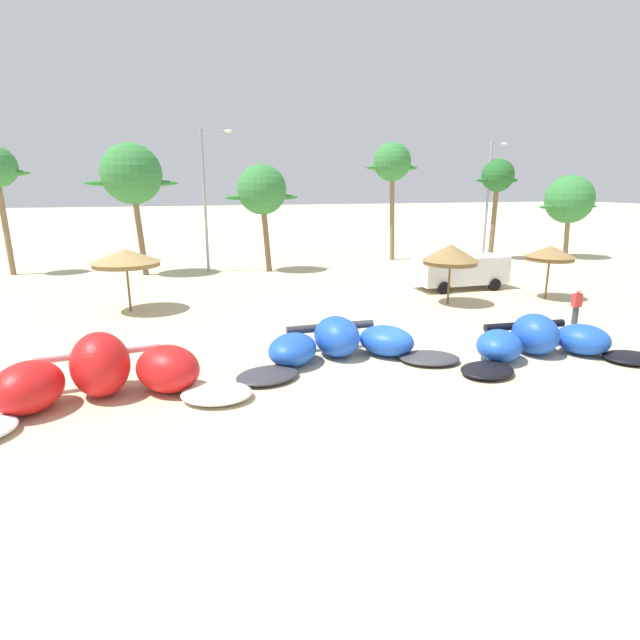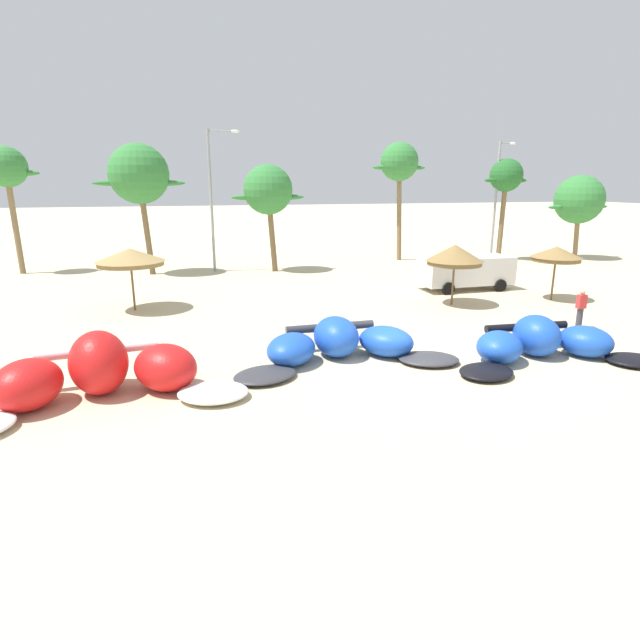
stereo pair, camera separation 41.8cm
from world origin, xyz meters
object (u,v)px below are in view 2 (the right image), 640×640
object	(u,v)px
person_near_kites	(581,309)
palm_left_of_gap	(268,191)
beach_umbrella_near_van	(130,257)
palm_right_of_gap	(579,200)
kite_left_of_center	(543,343)
palm_center_left	(399,164)
beach_umbrella_near_palms	(556,254)
kite_left	(340,344)
beach_umbrella_middle	(455,255)
parked_van	(464,270)
lamppost_west	(214,193)
palm_leftmost	(6,170)
kite_far_left	(99,375)
palm_center_right	(506,178)
lamppost_west_center	(497,196)
palm_left	(139,175)

from	to	relation	value
person_near_kites	palm_left_of_gap	world-z (taller)	palm_left_of_gap
beach_umbrella_near_van	palm_right_of_gap	bearing A→B (deg)	14.95
kite_left_of_center	palm_center_left	xyz separation A→B (m)	(4.86, 22.90, 6.64)
beach_umbrella_near_palms	beach_umbrella_near_van	bearing A→B (deg)	170.30
kite_left	beach_umbrella_middle	xyz separation A→B (m)	(7.80, 6.19, 1.93)
beach_umbrella_near_van	parked_van	size ratio (longest dim) A/B	0.60
kite_left_of_center	palm_left_of_gap	world-z (taller)	palm_left_of_gap
palm_center_left	lamppost_west	world-z (taller)	lamppost_west
kite_left	palm_left_of_gap	distance (m)	19.16
lamppost_west	palm_right_of_gap	bearing A→B (deg)	-3.20
person_near_kites	palm_leftmost	world-z (taller)	palm_leftmost
beach_umbrella_near_van	palm_left_of_gap	world-z (taller)	palm_left_of_gap
kite_left	palm_right_of_gap	world-z (taller)	palm_right_of_gap
kite_far_left	lamppost_west	bearing A→B (deg)	76.54
beach_umbrella_middle	palm_center_right	world-z (taller)	palm_center_right
palm_left_of_gap	palm_center_right	xyz separation A→B (m)	(18.06, 0.21, 0.87)
parked_van	lamppost_west_center	size ratio (longest dim) A/B	0.59
beach_umbrella_middle	palm_left	xyz separation A→B (m)	(-14.72, 13.34, 3.84)
kite_far_left	palm_center_left	bearing A→B (deg)	49.93
kite_left	kite_left_of_center	size ratio (longest dim) A/B	1.05
kite_left_of_center	beach_umbrella_middle	bearing A→B (deg)	81.53
kite_left	lamppost_west_center	distance (m)	26.77
kite_left	palm_left	xyz separation A→B (m)	(-6.92, 19.53, 5.77)
palm_left_of_gap	beach_umbrella_middle	bearing A→B (deg)	-61.35
kite_far_left	palm_center_right	size ratio (longest dim) A/B	1.06
beach_umbrella_middle	palm_leftmost	distance (m)	28.07
beach_umbrella_near_palms	palm_left	distance (m)	24.75
palm_left_of_gap	kite_far_left	bearing A→B (deg)	-112.97
palm_center_right	palm_right_of_gap	world-z (taller)	palm_center_right
beach_umbrella_near_van	person_near_kites	xyz separation A→B (m)	(17.72, -8.32, -1.69)
palm_center_left	lamppost_west_center	size ratio (longest dim) A/B	1.00
palm_leftmost	lamppost_west_center	xyz separation A→B (m)	(33.48, -3.28, -1.73)
kite_left_of_center	parked_van	world-z (taller)	parked_van
palm_left	beach_umbrella_near_van	bearing A→B (deg)	-90.95
palm_right_of_gap	palm_center_right	bearing A→B (deg)	172.27
beach_umbrella_near_palms	person_near_kites	bearing A→B (deg)	-118.84
palm_left	lamppost_west_center	world-z (taller)	lamppost_west_center
kite_left_of_center	palm_center_right	bearing A→B (deg)	58.69
beach_umbrella_middle	palm_left	bearing A→B (deg)	137.81
palm_leftmost	palm_center_left	distance (m)	26.43
palm_leftmost	palm_right_of_gap	distance (m)	40.45
lamppost_west	lamppost_west_center	distance (m)	20.92
beach_umbrella_near_palms	parked_van	distance (m)	4.82
kite_left	parked_van	size ratio (longest dim) A/B	1.53
parked_van	palm_left_of_gap	bearing A→B (deg)	135.23
kite_left	beach_umbrella_middle	world-z (taller)	beach_umbrella_middle
kite_far_left	palm_leftmost	world-z (taller)	palm_leftmost
kite_left_of_center	beach_umbrella_middle	size ratio (longest dim) A/B	2.53
palm_left_of_gap	lamppost_west_center	distance (m)	17.49
person_near_kites	palm_center_left	bearing A→B (deg)	87.61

